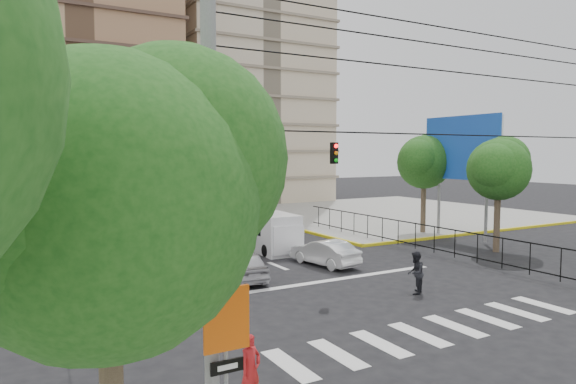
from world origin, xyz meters
TOP-DOWN VIEW (x-y plane):
  - ground at (0.00, 0.00)m, footprint 160.00×160.00m
  - sidewalk_ne at (20.00, 20.00)m, footprint 26.00×26.00m
  - crosswalk_stripes at (0.00, -6.00)m, footprint 12.00×2.40m
  - stop_line at (0.00, 1.20)m, footprint 13.00×0.40m
  - tower_beige at (14.00, 40.00)m, footprint 17.00×16.00m
  - park_fence at (9.00, 4.50)m, footprint 0.10×22.50m
  - billboard at (14.45, 6.00)m, footprint 0.36×6.20m
  - tree_sw_near at (-10.90, -9.99)m, footprint 5.63×4.60m
  - tree_park_a at (13.08, 2.01)m, footprint 4.41×3.60m
  - tree_park_c at (14.09, 9.01)m, footprint 4.65×3.80m
  - tree_tudor at (-11.90, 16.01)m, footprint 5.39×4.40m
  - traffic_light_nw at (-7.80, 7.80)m, footprint 0.28×0.22m
  - traffic_light_hanging at (0.00, -2.04)m, footprint 18.00×9.12m
  - utility_pole_sw at (-9.00, -9.00)m, footprint 1.40×0.28m
  - district_sign at (-8.80, -9.24)m, footprint 0.90×0.12m
  - van_right_lane at (1.51, 8.71)m, footprint 2.17×5.15m
  - van_left_lane at (-2.98, 19.81)m, footprint 2.40×5.29m
  - car_silver_front_left at (-2.75, 3.39)m, footprint 2.26×4.36m
  - car_white_front_right at (2.20, 3.97)m, footprint 2.04×4.24m
  - car_grey_mid_left at (-2.97, 8.63)m, footprint 2.53×5.36m
  - car_silver_rear_left at (-1.71, 14.90)m, footprint 2.18×4.50m
  - car_darkgrey_mid_right at (1.59, 14.24)m, footprint 2.29×4.69m
  - car_white_rear_right at (3.22, 19.03)m, footprint 1.94×4.21m
  - pedestrian_sw_corner at (-7.61, -7.74)m, footprint 0.70×0.59m
  - pedestrian_crosswalk at (2.47, -2.37)m, footprint 1.09×1.05m

SIDE VIEW (x-z plane):
  - ground at x=0.00m, z-range 0.00..0.00m
  - park_fence at x=9.00m, z-range -0.83..0.83m
  - crosswalk_stripes at x=0.00m, z-range 0.00..0.01m
  - stop_line at x=0.00m, z-range 0.00..0.01m
  - sidewalk_ne at x=20.00m, z-range 0.00..0.15m
  - car_silver_rear_left at x=-1.71m, z-range 0.00..1.26m
  - car_white_rear_right at x=3.22m, z-range 0.00..1.34m
  - car_white_front_right at x=2.20m, z-range 0.00..1.34m
  - car_silver_front_left at x=-2.75m, z-range 0.00..1.42m
  - car_grey_mid_left at x=-2.97m, z-range 0.00..1.48m
  - car_darkgrey_mid_right at x=1.59m, z-range 0.00..1.54m
  - pedestrian_crosswalk at x=2.47m, z-range 0.00..1.77m
  - pedestrian_sw_corner at x=-7.61m, z-range 0.15..1.78m
  - van_right_lane at x=1.51m, z-range -0.03..2.26m
  - van_left_lane at x=-2.98m, z-range -0.03..2.29m
  - district_sign at x=-8.80m, z-range 0.85..4.05m
  - traffic_light_nw at x=-7.80m, z-range 0.91..5.31m
  - utility_pole_sw at x=-9.00m, z-range 0.27..9.27m
  - tree_park_a at x=13.08m, z-range 1.60..8.42m
  - tree_tudor at x=-11.90m, z-range 1.50..8.93m
  - tree_sw_near at x=-10.90m, z-range 1.48..9.06m
  - tree_park_c at x=14.09m, z-range 1.71..8.96m
  - traffic_light_hanging at x=0.00m, z-range 5.44..6.36m
  - billboard at x=14.45m, z-range 1.95..10.05m
  - tower_beige at x=14.00m, z-range 0.00..48.00m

